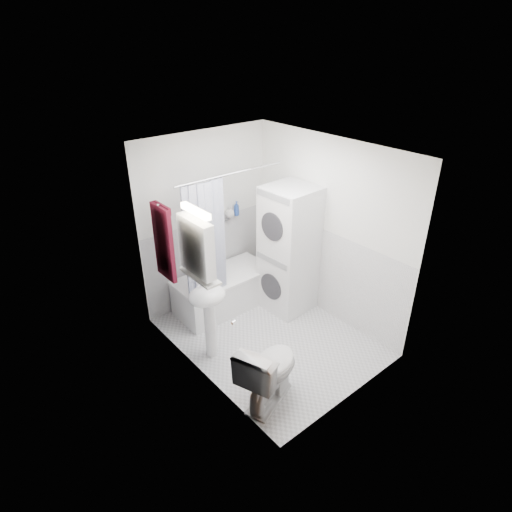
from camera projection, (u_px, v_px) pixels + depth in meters
floor at (269, 337)px, 5.47m from camera, size 2.60×2.60×0.00m
room_walls at (270, 231)px, 4.77m from camera, size 2.60×2.60×2.60m
wainscot at (254, 288)px, 5.39m from camera, size 1.98×2.58×2.58m
door at (234, 323)px, 4.09m from camera, size 0.05×2.00×2.00m
bathtub at (223, 289)px, 5.94m from camera, size 1.35×0.64×0.52m
tub_spout at (220, 242)px, 6.02m from camera, size 0.04×0.12×0.04m
curtain_rod at (231, 174)px, 4.96m from camera, size 1.53×0.02×0.02m
shower_curtain at (207, 241)px, 5.09m from camera, size 0.55×0.02×1.45m
sink at (208, 306)px, 4.85m from camera, size 0.44×0.37×1.04m
medicine_cabinet at (197, 245)px, 4.29m from camera, size 0.13×0.50×0.71m
shelf at (200, 276)px, 4.47m from camera, size 0.18×0.54×0.02m
shower_caddy at (222, 220)px, 5.89m from camera, size 0.22×0.06×0.02m
towel at (164, 241)px, 4.80m from camera, size 0.07×0.38×0.91m
washer_dryer at (289, 250)px, 5.70m from camera, size 0.66×0.65×1.76m
toilet at (269, 371)px, 4.38m from camera, size 0.89×0.69×0.77m
soap_pump at (208, 285)px, 4.79m from camera, size 0.08×0.17×0.08m
shelf_bottle at (208, 278)px, 4.35m from camera, size 0.07×0.18×0.07m
shelf_cup at (194, 266)px, 4.52m from camera, size 0.10×0.09×0.10m
shampoo_a at (230, 213)px, 5.93m from camera, size 0.13×0.17×0.13m
shampoo_b at (237, 213)px, 6.01m from camera, size 0.08×0.21×0.08m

